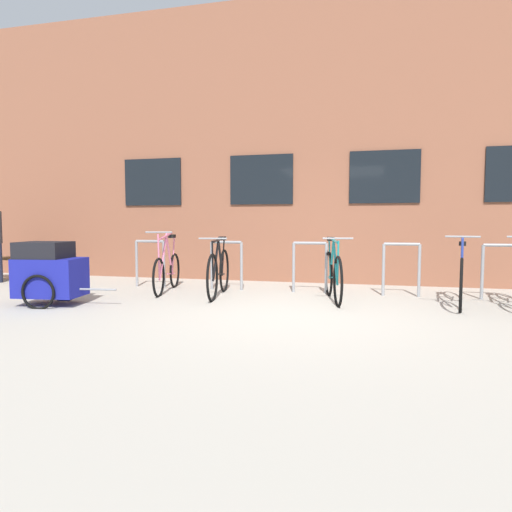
{
  "coord_description": "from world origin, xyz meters",
  "views": [
    {
      "loc": [
        0.98,
        -5.92,
        1.22
      ],
      "look_at": [
        -0.91,
        1.6,
        0.64
      ],
      "focal_mm": 32.2,
      "sensor_mm": 36.0,
      "label": 1
    }
  ],
  "objects": [
    {
      "name": "backpack",
      "position": [
        -4.9,
        1.5,
        0.22
      ],
      "size": [
        0.3,
        0.23,
        0.44
      ],
      "primitive_type": "cube",
      "rotation": [
        0.0,
        0.0,
        0.11
      ],
      "color": "black",
      "rests_on": "ground"
    },
    {
      "name": "storefront_building",
      "position": [
        0.0,
        5.78,
        2.82
      ],
      "size": [
        28.0,
        5.21,
        5.65
      ],
      "color": "brown",
      "rests_on": "ground"
    },
    {
      "name": "bike_trailer",
      "position": [
        -3.6,
        -0.17,
        0.49
      ],
      "size": [
        1.48,
        0.76,
        0.95
      ],
      "color": "navy",
      "rests_on": "ground"
    },
    {
      "name": "wooden_bench",
      "position": [
        -6.36,
        2.32,
        0.34
      ],
      "size": [
        1.6,
        0.4,
        0.46
      ],
      "color": "brown",
      "rests_on": "ground"
    },
    {
      "name": "bicycle_blue",
      "position": [
        2.27,
        1.28,
        0.4
      ],
      "size": [
        0.49,
        1.81,
        1.05
      ],
      "color": "black",
      "rests_on": "ground"
    },
    {
      "name": "bicycle_pink",
      "position": [
        -2.48,
        1.44,
        0.38
      ],
      "size": [
        0.49,
        1.72,
        1.08
      ],
      "color": "black",
      "rests_on": "ground"
    },
    {
      "name": "ground_plane",
      "position": [
        0.0,
        0.0,
        0.0
      ],
      "size": [
        42.0,
        42.0,
        0.0
      ],
      "primitive_type": "plane",
      "color": "#B2ADA0"
    },
    {
      "name": "bike_rack",
      "position": [
        -0.04,
        1.9,
        0.53
      ],
      "size": [
        6.61,
        0.05,
        0.88
      ],
      "color": "gray",
      "rests_on": "ground"
    },
    {
      "name": "bicycle_teal",
      "position": [
        0.41,
        1.24,
        0.4
      ],
      "size": [
        0.53,
        1.72,
        1.01
      ],
      "color": "black",
      "rests_on": "ground"
    },
    {
      "name": "bicycle_black",
      "position": [
        -1.45,
        1.21,
        0.4
      ],
      "size": [
        0.44,
        1.75,
        1.0
      ],
      "color": "black",
      "rests_on": "ground"
    }
  ]
}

